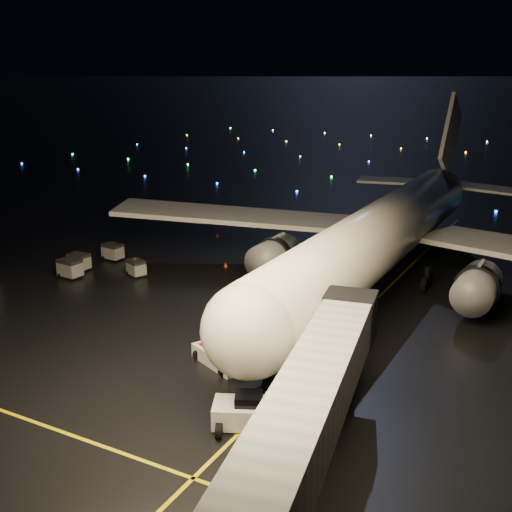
% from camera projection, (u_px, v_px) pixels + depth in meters
% --- Properties ---
extents(lane_centre, '(0.25, 80.00, 0.02)m').
position_uv_depth(lane_centre, '(358.00, 317.00, 54.15)').
color(lane_centre, '#D2BB09').
rests_on(lane_centre, ground).
extents(airliner, '(60.29, 57.29, 17.03)m').
position_uv_depth(airliner, '(393.00, 194.00, 61.55)').
color(airliner, silver).
rests_on(airliner, ground).
extents(pushback_tug, '(4.79, 3.79, 2.02)m').
position_uv_depth(pushback_tug, '(249.00, 410.00, 37.74)').
color(pushback_tug, silver).
rests_on(pushback_tug, ground).
extents(belt_loader, '(6.95, 4.52, 3.29)m').
position_uv_depth(belt_loader, '(219.00, 343.00, 45.18)').
color(belt_loader, silver).
rests_on(belt_loader, ground).
extents(crew_c, '(0.59, 1.13, 1.84)m').
position_uv_depth(crew_c, '(135.00, 266.00, 64.58)').
color(crew_c, '#E14309').
rests_on(crew_c, ground).
extents(safety_cone_0, '(0.61, 0.61, 0.53)m').
position_uv_depth(safety_cone_0, '(289.00, 299.00, 57.44)').
color(safety_cone_0, '#F2370D').
rests_on(safety_cone_0, ground).
extents(safety_cone_1, '(0.48, 0.48, 0.52)m').
position_uv_depth(safety_cone_1, '(284.00, 281.00, 62.29)').
color(safety_cone_1, '#F2370D').
rests_on(safety_cone_1, ground).
extents(safety_cone_2, '(0.53, 0.53, 0.49)m').
position_uv_depth(safety_cone_2, '(226.00, 265.00, 67.39)').
color(safety_cone_2, '#F2370D').
rests_on(safety_cone_2, ground).
extents(safety_cone_3, '(0.51, 0.51, 0.47)m').
position_uv_depth(safety_cone_3, '(217.00, 235.00, 79.04)').
color(safety_cone_3, '#F2370D').
rests_on(safety_cone_3, ground).
extents(taxiway_lights, '(164.00, 92.00, 0.36)m').
position_uv_depth(taxiway_lights, '(451.00, 163.00, 136.15)').
color(taxiway_lights, black).
rests_on(taxiway_lights, ground).
extents(baggage_cart_0, '(2.28, 1.98, 1.62)m').
position_uv_depth(baggage_cart_0, '(136.00, 268.00, 64.43)').
color(baggage_cart_0, gray).
rests_on(baggage_cart_0, ground).
extents(baggage_cart_1, '(2.32, 1.71, 1.88)m').
position_uv_depth(baggage_cart_1, '(70.00, 268.00, 63.85)').
color(baggage_cart_1, gray).
rests_on(baggage_cart_1, ground).
extents(baggage_cart_2, '(2.10, 1.49, 1.76)m').
position_uv_depth(baggage_cart_2, '(79.00, 262.00, 66.14)').
color(baggage_cart_2, gray).
rests_on(baggage_cart_2, ground).
extents(baggage_cart_3, '(2.19, 1.62, 1.76)m').
position_uv_depth(baggage_cart_3, '(113.00, 252.00, 69.68)').
color(baggage_cart_3, gray).
rests_on(baggage_cart_3, ground).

